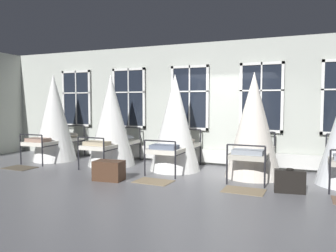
{
  "coord_description": "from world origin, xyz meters",
  "views": [
    {
      "loc": [
        2.06,
        -7.5,
        1.72
      ],
      "look_at": [
        -1.18,
        0.23,
        1.12
      ],
      "focal_mm": 35.4,
      "sensor_mm": 36.0,
      "label": 1
    }
  ],
  "objects_px": {
    "travel_trunk": "(109,170)",
    "suitcase_dark": "(290,181)",
    "cot_second": "(111,121)",
    "cot_third": "(175,124)",
    "cot_first": "(54,118)",
    "cot_fourth": "(253,126)"
  },
  "relations": [
    {
      "from": "travel_trunk",
      "to": "suitcase_dark",
      "type": "bearing_deg",
      "value": 6.95
    },
    {
      "from": "cot_second",
      "to": "cot_third",
      "type": "xyz_separation_m",
      "value": [
        1.86,
        0.04,
        -0.02
      ]
    },
    {
      "from": "cot_third",
      "to": "suitcase_dark",
      "type": "bearing_deg",
      "value": -111.93
    },
    {
      "from": "cot_first",
      "to": "cot_second",
      "type": "height_order",
      "value": "cot_first"
    },
    {
      "from": "cot_first",
      "to": "cot_fourth",
      "type": "height_order",
      "value": "cot_first"
    },
    {
      "from": "cot_second",
      "to": "cot_third",
      "type": "distance_m",
      "value": 1.86
    },
    {
      "from": "cot_first",
      "to": "suitcase_dark",
      "type": "relative_size",
      "value": 4.39
    },
    {
      "from": "cot_fourth",
      "to": "travel_trunk",
      "type": "relative_size",
      "value": 3.78
    },
    {
      "from": "cot_second",
      "to": "travel_trunk",
      "type": "distance_m",
      "value": 2.07
    },
    {
      "from": "cot_second",
      "to": "cot_fourth",
      "type": "distance_m",
      "value": 3.81
    },
    {
      "from": "cot_first",
      "to": "travel_trunk",
      "type": "bearing_deg",
      "value": -119.05
    },
    {
      "from": "cot_first",
      "to": "cot_fourth",
      "type": "bearing_deg",
      "value": -90.67
    },
    {
      "from": "cot_third",
      "to": "travel_trunk",
      "type": "distance_m",
      "value": 2.1
    },
    {
      "from": "cot_third",
      "to": "cot_fourth",
      "type": "distance_m",
      "value": 1.95
    },
    {
      "from": "cot_second",
      "to": "travel_trunk",
      "type": "xyz_separation_m",
      "value": [
        0.92,
        -1.57,
        -0.99
      ]
    },
    {
      "from": "suitcase_dark",
      "to": "cot_first",
      "type": "bearing_deg",
      "value": 162.49
    },
    {
      "from": "suitcase_dark",
      "to": "travel_trunk",
      "type": "distance_m",
      "value": 3.77
    },
    {
      "from": "cot_third",
      "to": "suitcase_dark",
      "type": "xyz_separation_m",
      "value": [
        2.81,
        -1.16,
        -0.96
      ]
    },
    {
      "from": "cot_second",
      "to": "cot_fourth",
      "type": "relative_size",
      "value": 1.02
    },
    {
      "from": "cot_second",
      "to": "cot_fourth",
      "type": "height_order",
      "value": "cot_second"
    },
    {
      "from": "cot_first",
      "to": "cot_third",
      "type": "bearing_deg",
      "value": -90.09
    },
    {
      "from": "suitcase_dark",
      "to": "cot_third",
      "type": "bearing_deg",
      "value": 149.68
    }
  ]
}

